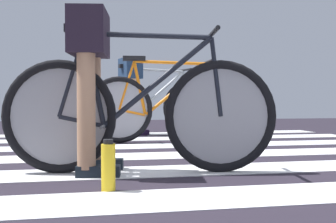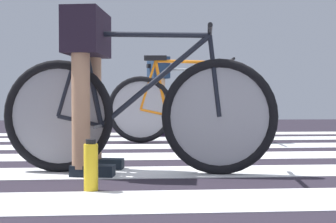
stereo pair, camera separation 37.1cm
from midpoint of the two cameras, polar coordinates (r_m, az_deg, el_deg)
ground at (r=2.85m, az=-3.75°, el=-8.01°), size 18.00×14.00×0.02m
crosswalk_markings at (r=3.13m, az=-4.36°, el=-6.91°), size 5.47×5.74×0.00m
bicycle_1_of_3 at (r=2.68m, az=-7.71°, el=-0.11°), size 1.72×0.53×0.93m
cyclist_1_of_3 at (r=2.74m, az=-14.25°, el=5.65°), size 0.37×0.44×1.02m
bicycle_2_of_3 at (r=4.60m, az=-2.53°, el=0.59°), size 1.74×0.52×0.93m
bicycle_3_of_3 at (r=5.77m, az=-3.89°, el=0.78°), size 1.71×0.56×0.93m
cyclist_3_of_3 at (r=5.68m, az=-6.87°, el=3.53°), size 0.38×0.45×1.02m
water_bottle at (r=2.20m, az=-12.84°, el=-7.31°), size 0.07×0.07×0.26m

